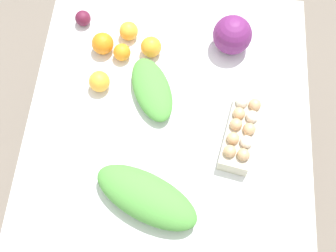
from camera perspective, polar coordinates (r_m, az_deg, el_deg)
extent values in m
plane|color=#70665B|center=(2.33, 0.00, -8.08)|extent=(8.00, 8.00, 0.00)
cube|color=silver|center=(1.66, 0.00, -0.52)|extent=(1.23, 1.00, 0.03)
cylinder|color=tan|center=(2.28, 12.34, 7.30)|extent=(0.06, 0.06, 0.71)
cylinder|color=tan|center=(2.30, -9.94, 8.86)|extent=(0.06, 0.06, 0.71)
sphere|color=#6B2366|center=(1.78, 7.86, 10.95)|extent=(0.15, 0.15, 0.15)
cube|color=beige|center=(1.62, 8.87, -0.80)|extent=(0.30, 0.15, 0.06)
sphere|color=tan|center=(1.55, 9.17, -3.48)|extent=(0.04, 0.04, 0.04)
sphere|color=white|center=(1.57, 9.53, -1.90)|extent=(0.04, 0.04, 0.04)
sphere|color=tan|center=(1.59, 9.88, -0.37)|extent=(0.04, 0.04, 0.04)
sphere|color=white|center=(1.61, 10.21, 1.13)|extent=(0.04, 0.04, 0.04)
sphere|color=tan|center=(1.63, 10.54, 2.58)|extent=(0.04, 0.04, 0.04)
sphere|color=tan|center=(1.54, 7.53, -3.07)|extent=(0.04, 0.04, 0.04)
sphere|color=tan|center=(1.56, 7.91, -1.50)|extent=(0.04, 0.04, 0.04)
sphere|color=tan|center=(1.58, 8.28, 0.04)|extent=(0.04, 0.04, 0.04)
sphere|color=tan|center=(1.61, 8.64, 1.53)|extent=(0.04, 0.04, 0.04)
sphere|color=white|center=(1.63, 8.99, 2.97)|extent=(0.04, 0.04, 0.04)
ellipsoid|color=#4C933D|center=(1.68, -1.98, 4.50)|extent=(0.30, 0.22, 0.07)
ellipsoid|color=#4C933D|center=(1.51, -2.67, -8.64)|extent=(0.29, 0.39, 0.09)
sphere|color=#5B1933|center=(1.89, -10.33, 12.80)|extent=(0.06, 0.06, 0.06)
sphere|color=#F9A833|center=(1.82, -4.82, 11.47)|extent=(0.07, 0.07, 0.07)
sphere|color=orange|center=(1.77, -5.64, 8.95)|extent=(0.07, 0.07, 0.07)
sphere|color=orange|center=(1.77, -2.07, 9.62)|extent=(0.08, 0.08, 0.08)
sphere|color=#F9A833|center=(1.71, -8.37, 5.40)|extent=(0.08, 0.08, 0.08)
sphere|color=orange|center=(1.79, -7.97, 9.93)|extent=(0.08, 0.08, 0.08)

